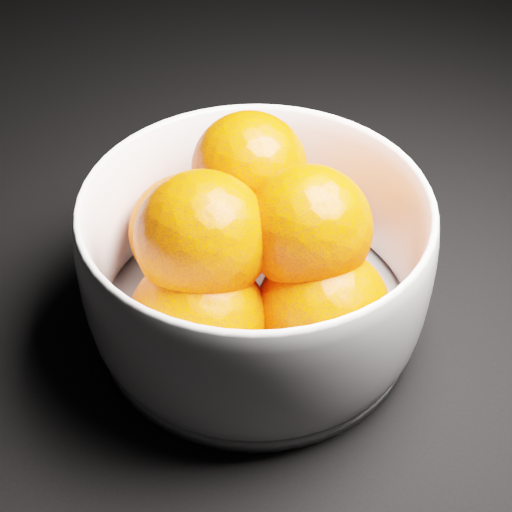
{
  "coord_description": "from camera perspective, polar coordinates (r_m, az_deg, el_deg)",
  "views": [
    {
      "loc": [
        -0.24,
        -0.1,
        0.38
      ],
      "look_at": [
        -0.25,
        0.25,
        0.06
      ],
      "focal_mm": 50.0,
      "sensor_mm": 36.0,
      "label": 1
    }
  ],
  "objects": [
    {
      "name": "bowl",
      "position": [
        0.48,
        -0.0,
        -0.5
      ],
      "size": [
        0.23,
        0.23,
        0.11
      ],
      "rotation": [
        0.0,
        0.0,
        -0.3
      ],
      "color": "silver",
      "rests_on": "ground"
    },
    {
      "name": "orange_pile",
      "position": [
        0.46,
        -0.56,
        0.39
      ],
      "size": [
        0.18,
        0.18,
        0.13
      ],
      "color": "#F03D00",
      "rests_on": "bowl"
    }
  ]
}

